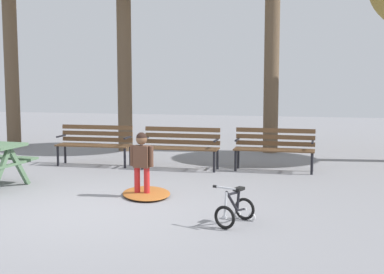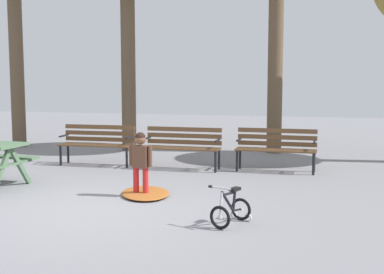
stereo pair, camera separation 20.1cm
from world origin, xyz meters
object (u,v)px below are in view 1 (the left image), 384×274
(park_bench_right, at_px, (274,146))
(kids_bicycle, at_px, (235,209))
(child_standing, at_px, (142,159))
(park_bench_far_left, at_px, (95,142))
(park_bench_left, at_px, (181,144))

(park_bench_right, relative_size, kids_bicycle, 2.55)
(kids_bicycle, bearing_deg, child_standing, 143.23)
(park_bench_far_left, relative_size, park_bench_left, 1.00)
(park_bench_left, bearing_deg, park_bench_far_left, 178.47)
(park_bench_right, bearing_deg, park_bench_left, -174.54)
(park_bench_left, xyz_separation_m, kids_bicycle, (1.65, -3.85, -0.31))
(park_bench_right, distance_m, child_standing, 3.38)
(park_bench_far_left, bearing_deg, park_bench_left, -1.53)
(park_bench_right, bearing_deg, kids_bicycle, -93.56)
(child_standing, relative_size, kids_bicycle, 1.64)
(park_bench_left, distance_m, park_bench_right, 1.91)
(child_standing, xyz_separation_m, kids_bicycle, (1.66, -1.24, -0.41))
(park_bench_right, height_order, kids_bicycle, park_bench_right)
(park_bench_far_left, bearing_deg, kids_bicycle, -47.66)
(park_bench_far_left, xyz_separation_m, child_standing, (1.89, -2.66, 0.10))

